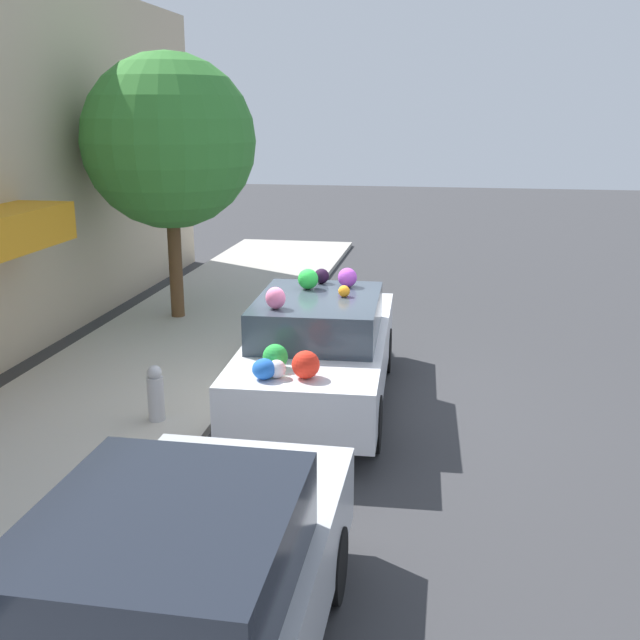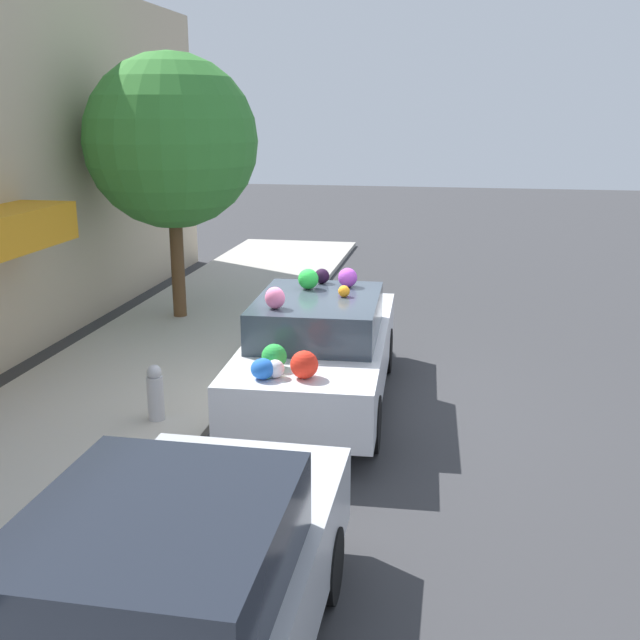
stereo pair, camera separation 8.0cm
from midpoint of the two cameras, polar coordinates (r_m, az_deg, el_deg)
name	(u,v)px [view 2 (the right image)]	position (r m, az deg, el deg)	size (l,w,h in m)	color
ground_plane	(317,402)	(10.02, 0.00, -6.31)	(60.00, 60.00, 0.00)	#38383A
sidewalk_curb	(127,386)	(10.78, -14.31, -4.88)	(24.00, 3.20, 0.11)	#B2ADA3
street_tree	(171,142)	(13.55, -11.09, 13.18)	(3.00, 3.00, 4.63)	brown
fire_hydrant	(155,393)	(9.30, -12.19, -5.43)	(0.20, 0.20, 0.70)	#B2B2B7
art_car	(319,348)	(9.70, 0.18, -2.12)	(4.46, 1.89, 1.76)	silver
parked_car_plain	(169,605)	(5.09, -10.95, -20.54)	(3.99, 1.76, 1.50)	#B7BABF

